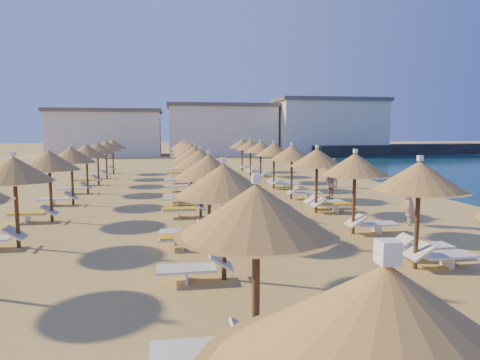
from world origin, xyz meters
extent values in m
plane|color=tan|center=(0.00, 0.00, 0.00)|extent=(220.00, 220.00, 0.00)
cube|color=black|center=(29.58, 42.83, 0.75)|extent=(30.21, 9.72, 1.50)
cube|color=white|center=(-13.01, 48.00, 3.00)|extent=(15.00, 8.00, 6.00)
cube|color=#59514C|center=(-13.01, 48.00, 6.25)|extent=(15.60, 8.48, 0.50)
cube|color=white|center=(3.27, 46.73, 3.40)|extent=(15.00, 8.00, 6.80)
cube|color=#59514C|center=(3.27, 46.73, 7.05)|extent=(15.60, 8.48, 0.50)
cube|color=white|center=(18.62, 44.31, 3.80)|extent=(15.00, 8.00, 7.60)
cube|color=#59514C|center=(18.62, 44.31, 7.85)|extent=(15.60, 8.48, 0.50)
cylinder|color=brown|center=(1.97, -5.39, 1.15)|extent=(0.12, 0.12, 2.30)
cone|color=#9D692D|center=(1.97, -5.39, 2.43)|extent=(2.27, 2.27, 0.76)
cone|color=#9D692D|center=(1.97, -5.39, 2.11)|extent=(2.45, 2.45, 0.12)
cube|color=white|center=(1.97, -5.39, 2.88)|extent=(0.12, 0.12, 0.14)
cylinder|color=brown|center=(1.97, -1.57, 1.15)|extent=(0.12, 0.12, 2.30)
cone|color=#9D692D|center=(1.97, -1.57, 2.43)|extent=(2.27, 2.27, 0.76)
cone|color=#9D692D|center=(1.97, -1.57, 2.11)|extent=(2.45, 2.45, 0.12)
cube|color=white|center=(1.97, -1.57, 2.88)|extent=(0.12, 0.12, 0.14)
cylinder|color=brown|center=(1.97, 2.25, 1.15)|extent=(0.12, 0.12, 2.30)
cone|color=#9D692D|center=(1.97, 2.25, 2.43)|extent=(2.27, 2.27, 0.76)
cone|color=#9D692D|center=(1.97, 2.25, 2.11)|extent=(2.45, 2.45, 0.12)
cube|color=white|center=(1.97, 2.25, 2.88)|extent=(0.12, 0.12, 0.14)
cylinder|color=brown|center=(1.97, 6.07, 1.15)|extent=(0.12, 0.12, 2.30)
cone|color=#9D692D|center=(1.97, 6.07, 2.43)|extent=(2.27, 2.27, 0.76)
cone|color=#9D692D|center=(1.97, 6.07, 2.11)|extent=(2.45, 2.45, 0.12)
cube|color=white|center=(1.97, 6.07, 2.88)|extent=(0.12, 0.12, 0.14)
cylinder|color=brown|center=(1.97, 9.89, 1.15)|extent=(0.12, 0.12, 2.30)
cone|color=#9D692D|center=(1.97, 9.89, 2.43)|extent=(2.27, 2.27, 0.76)
cone|color=#9D692D|center=(1.97, 9.89, 2.11)|extent=(2.45, 2.45, 0.12)
cube|color=white|center=(1.97, 9.89, 2.88)|extent=(0.12, 0.12, 0.14)
cylinder|color=brown|center=(1.97, 13.72, 1.15)|extent=(0.12, 0.12, 2.30)
cone|color=#9D692D|center=(1.97, 13.72, 2.43)|extent=(2.27, 2.27, 0.76)
cone|color=#9D692D|center=(1.97, 13.72, 2.11)|extent=(2.45, 2.45, 0.12)
cube|color=white|center=(1.97, 13.72, 2.88)|extent=(0.12, 0.12, 0.14)
cylinder|color=brown|center=(1.97, 17.54, 1.15)|extent=(0.12, 0.12, 2.30)
cone|color=#9D692D|center=(1.97, 17.54, 2.43)|extent=(2.27, 2.27, 0.76)
cone|color=#9D692D|center=(1.97, 17.54, 2.11)|extent=(2.45, 2.45, 0.12)
cube|color=white|center=(1.97, 17.54, 2.88)|extent=(0.12, 0.12, 0.14)
cylinder|color=brown|center=(1.97, 21.36, 1.15)|extent=(0.12, 0.12, 2.30)
cone|color=#9D692D|center=(1.97, 21.36, 2.43)|extent=(2.27, 2.27, 0.76)
cone|color=#9D692D|center=(1.97, 21.36, 2.11)|extent=(2.45, 2.45, 0.12)
cube|color=white|center=(1.97, 21.36, 2.88)|extent=(0.12, 0.12, 0.14)
cone|color=#9D692D|center=(-3.05, -13.04, 2.43)|extent=(2.27, 2.27, 0.76)
cube|color=white|center=(-3.05, -13.04, 2.88)|extent=(0.12, 0.12, 0.14)
cylinder|color=brown|center=(-3.05, -9.21, 1.15)|extent=(0.12, 0.12, 2.30)
cone|color=#9D692D|center=(-3.05, -9.21, 2.43)|extent=(2.27, 2.27, 0.76)
cone|color=#9D692D|center=(-3.05, -9.21, 2.11)|extent=(2.45, 2.45, 0.12)
cube|color=white|center=(-3.05, -9.21, 2.88)|extent=(0.12, 0.12, 0.14)
cylinder|color=brown|center=(-3.05, -5.39, 1.15)|extent=(0.12, 0.12, 2.30)
cone|color=#9D692D|center=(-3.05, -5.39, 2.43)|extent=(2.27, 2.27, 0.76)
cone|color=#9D692D|center=(-3.05, -5.39, 2.11)|extent=(2.45, 2.45, 0.12)
cube|color=white|center=(-3.05, -5.39, 2.88)|extent=(0.12, 0.12, 0.14)
cylinder|color=brown|center=(-3.05, -1.57, 1.15)|extent=(0.12, 0.12, 2.30)
cone|color=#9D692D|center=(-3.05, -1.57, 2.43)|extent=(2.27, 2.27, 0.76)
cone|color=#9D692D|center=(-3.05, -1.57, 2.11)|extent=(2.45, 2.45, 0.12)
cube|color=white|center=(-3.05, -1.57, 2.88)|extent=(0.12, 0.12, 0.14)
cylinder|color=brown|center=(-3.05, 2.25, 1.15)|extent=(0.12, 0.12, 2.30)
cone|color=#9D692D|center=(-3.05, 2.25, 2.43)|extent=(2.27, 2.27, 0.76)
cone|color=#9D692D|center=(-3.05, 2.25, 2.11)|extent=(2.45, 2.45, 0.12)
cube|color=white|center=(-3.05, 2.25, 2.88)|extent=(0.12, 0.12, 0.14)
cylinder|color=brown|center=(-3.05, 6.07, 1.15)|extent=(0.12, 0.12, 2.30)
cone|color=#9D692D|center=(-3.05, 6.07, 2.43)|extent=(2.27, 2.27, 0.76)
cone|color=#9D692D|center=(-3.05, 6.07, 2.11)|extent=(2.45, 2.45, 0.12)
cube|color=white|center=(-3.05, 6.07, 2.88)|extent=(0.12, 0.12, 0.14)
cylinder|color=brown|center=(-3.05, 9.89, 1.15)|extent=(0.12, 0.12, 2.30)
cone|color=#9D692D|center=(-3.05, 9.89, 2.43)|extent=(2.27, 2.27, 0.76)
cone|color=#9D692D|center=(-3.05, 9.89, 2.11)|extent=(2.45, 2.45, 0.12)
cube|color=white|center=(-3.05, 9.89, 2.88)|extent=(0.12, 0.12, 0.14)
cylinder|color=brown|center=(-3.05, 13.72, 1.15)|extent=(0.12, 0.12, 2.30)
cone|color=#9D692D|center=(-3.05, 13.72, 2.43)|extent=(2.27, 2.27, 0.76)
cone|color=#9D692D|center=(-3.05, 13.72, 2.11)|extent=(2.45, 2.45, 0.12)
cube|color=white|center=(-3.05, 13.72, 2.88)|extent=(0.12, 0.12, 0.14)
cylinder|color=brown|center=(-3.05, 17.54, 1.15)|extent=(0.12, 0.12, 2.30)
cone|color=#9D692D|center=(-3.05, 17.54, 2.43)|extent=(2.27, 2.27, 0.76)
cone|color=#9D692D|center=(-3.05, 17.54, 2.11)|extent=(2.45, 2.45, 0.12)
cube|color=white|center=(-3.05, 17.54, 2.88)|extent=(0.12, 0.12, 0.14)
cylinder|color=brown|center=(-3.05, 21.36, 1.15)|extent=(0.12, 0.12, 2.30)
cone|color=#9D692D|center=(-3.05, 21.36, 2.43)|extent=(2.27, 2.27, 0.76)
cone|color=#9D692D|center=(-3.05, 21.36, 2.11)|extent=(2.45, 2.45, 0.12)
cube|color=white|center=(-3.05, 21.36, 2.88)|extent=(0.12, 0.12, 0.14)
cylinder|color=brown|center=(-8.91, -1.57, 1.15)|extent=(0.12, 0.12, 2.30)
cone|color=#9D692D|center=(-8.91, -1.57, 2.43)|extent=(2.27, 2.27, 0.76)
cone|color=#9D692D|center=(-8.91, -1.57, 2.11)|extent=(2.45, 2.45, 0.12)
cube|color=white|center=(-8.91, -1.57, 2.88)|extent=(0.12, 0.12, 0.14)
cylinder|color=brown|center=(-8.91, 2.25, 1.15)|extent=(0.12, 0.12, 2.30)
cone|color=#9D692D|center=(-8.91, 2.25, 2.43)|extent=(2.27, 2.27, 0.76)
cone|color=#9D692D|center=(-8.91, 2.25, 2.11)|extent=(2.45, 2.45, 0.12)
cube|color=white|center=(-8.91, 2.25, 2.88)|extent=(0.12, 0.12, 0.14)
cylinder|color=brown|center=(-8.91, 6.07, 1.15)|extent=(0.12, 0.12, 2.30)
cone|color=#9D692D|center=(-8.91, 6.07, 2.43)|extent=(2.27, 2.27, 0.76)
cone|color=#9D692D|center=(-8.91, 6.07, 2.11)|extent=(2.45, 2.45, 0.12)
cube|color=white|center=(-8.91, 6.07, 2.88)|extent=(0.12, 0.12, 0.14)
cylinder|color=brown|center=(-8.91, 9.89, 1.15)|extent=(0.12, 0.12, 2.30)
cone|color=#9D692D|center=(-8.91, 9.89, 2.43)|extent=(2.27, 2.27, 0.76)
cone|color=#9D692D|center=(-8.91, 9.89, 2.11)|extent=(2.45, 2.45, 0.12)
cube|color=white|center=(-8.91, 9.89, 2.88)|extent=(0.12, 0.12, 0.14)
cylinder|color=brown|center=(-8.91, 13.72, 1.15)|extent=(0.12, 0.12, 2.30)
cone|color=#9D692D|center=(-8.91, 13.72, 2.43)|extent=(2.27, 2.27, 0.76)
cone|color=#9D692D|center=(-8.91, 13.72, 2.11)|extent=(2.45, 2.45, 0.12)
cube|color=white|center=(-8.91, 13.72, 2.88)|extent=(0.12, 0.12, 0.14)
cylinder|color=brown|center=(-8.91, 17.54, 1.15)|extent=(0.12, 0.12, 2.30)
cone|color=#9D692D|center=(-8.91, 17.54, 2.43)|extent=(2.27, 2.27, 0.76)
cone|color=#9D692D|center=(-8.91, 17.54, 2.11)|extent=(2.45, 2.45, 0.12)
cube|color=white|center=(-8.91, 17.54, 2.88)|extent=(0.12, 0.12, 0.14)
cylinder|color=brown|center=(-8.91, 21.36, 1.15)|extent=(0.12, 0.12, 2.30)
cone|color=#9D692D|center=(-8.91, 21.36, 2.43)|extent=(2.27, 2.27, 0.76)
cone|color=#9D692D|center=(-8.91, 21.36, 2.11)|extent=(2.45, 2.45, 0.12)
cube|color=white|center=(-8.91, 21.36, 2.88)|extent=(0.12, 0.12, 0.14)
cube|color=white|center=(-3.95, -9.21, 0.32)|extent=(1.40, 0.66, 0.06)
cube|color=white|center=(-3.95, -9.21, 0.16)|extent=(0.06, 0.59, 0.32)
cube|color=white|center=(-3.13, -9.21, 0.46)|extent=(0.58, 0.66, 0.40)
cube|color=white|center=(2.87, -5.39, 0.32)|extent=(1.40, 0.66, 0.06)
cube|color=white|center=(2.87, -5.39, 0.16)|extent=(0.06, 0.59, 0.32)
cube|color=white|center=(2.05, -5.39, 0.46)|extent=(0.58, 0.66, 0.40)
cube|color=white|center=(2.87, -4.49, 0.32)|extent=(1.40, 0.66, 0.06)
cube|color=white|center=(2.87, -4.49, 0.16)|extent=(0.06, 0.59, 0.32)
cube|color=white|center=(2.05, -4.49, 0.46)|extent=(0.58, 0.66, 0.40)
cube|color=white|center=(-3.95, -5.39, 0.32)|extent=(1.40, 0.66, 0.06)
cube|color=white|center=(-3.95, -5.39, 0.16)|extent=(0.06, 0.59, 0.32)
cube|color=white|center=(-3.13, -5.39, 0.46)|extent=(0.58, 0.66, 0.40)
cube|color=white|center=(2.87, -1.57, 0.32)|extent=(1.40, 0.66, 0.06)
cube|color=white|center=(2.87, -1.57, 0.16)|extent=(0.06, 0.59, 0.32)
cube|color=white|center=(2.05, -1.57, 0.46)|extent=(0.58, 0.66, 0.40)
cube|color=white|center=(-3.95, -1.57, 0.32)|extent=(1.40, 0.66, 0.06)
cube|color=white|center=(-3.95, -1.57, 0.16)|extent=(0.06, 0.59, 0.32)
cube|color=white|center=(-3.13, -1.57, 0.46)|extent=(0.58, 0.66, 0.40)
cube|color=white|center=(-3.95, -2.47, 0.32)|extent=(1.40, 0.66, 0.06)
cube|color=white|center=(-3.95, -2.47, 0.16)|extent=(0.06, 0.59, 0.32)
cube|color=white|center=(-3.13, -2.47, 0.46)|extent=(0.58, 0.66, 0.40)
cube|color=yellow|center=(-3.95, -2.47, 0.38)|extent=(1.35, 0.60, 0.05)
cube|color=white|center=(2.87, 2.25, 0.32)|extent=(1.40, 0.66, 0.06)
cube|color=white|center=(2.87, 2.25, 0.16)|extent=(0.06, 0.59, 0.32)
cube|color=white|center=(2.05, 2.25, 0.46)|extent=(0.58, 0.66, 0.40)
cube|color=yellow|center=(2.87, 2.25, 0.38)|extent=(1.35, 0.60, 0.05)
cube|color=white|center=(2.87, 3.15, 0.32)|extent=(1.40, 0.66, 0.06)
cube|color=white|center=(2.87, 3.15, 0.16)|extent=(0.06, 0.59, 0.32)
cube|color=white|center=(2.05, 3.15, 0.46)|extent=(0.58, 0.66, 0.40)
cube|color=white|center=(-3.95, 2.25, 0.32)|extent=(1.40, 0.66, 0.06)
cube|color=white|center=(-3.95, 2.25, 0.16)|extent=(0.06, 0.59, 0.32)
cube|color=white|center=(-3.13, 2.25, 0.46)|extent=(0.58, 0.66, 0.40)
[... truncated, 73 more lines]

